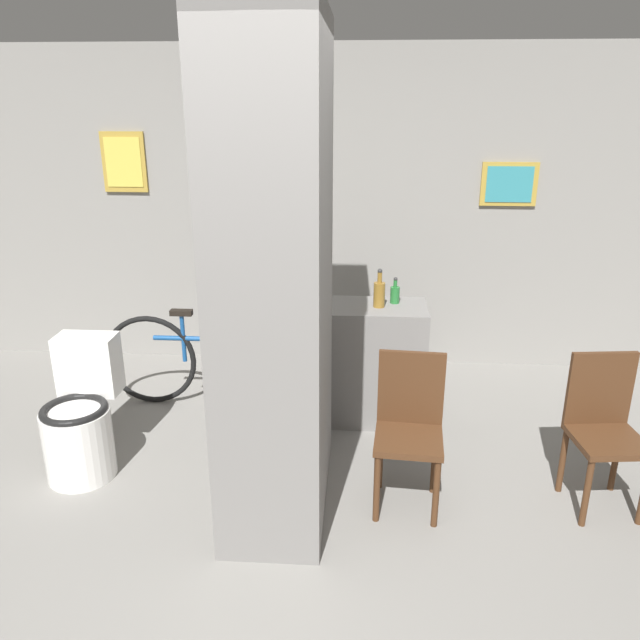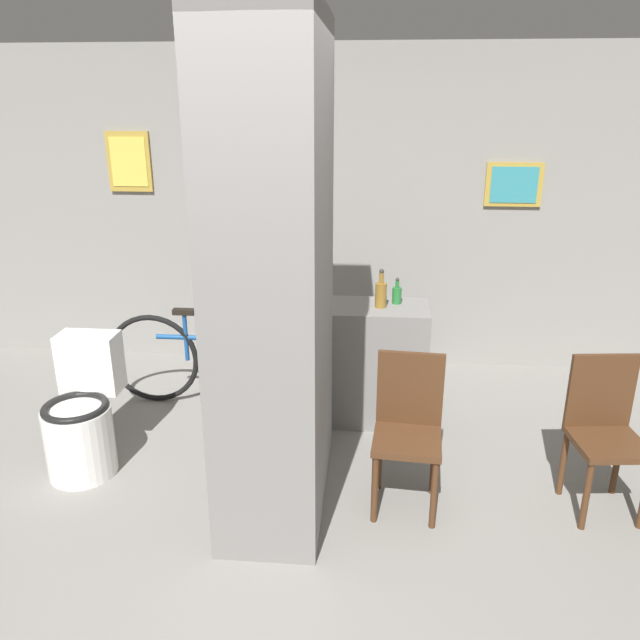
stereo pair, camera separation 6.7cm
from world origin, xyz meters
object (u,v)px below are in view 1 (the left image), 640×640
chair_by_doorway (604,425)px  bicycle (220,360)px  toilet (81,421)px  bottle_tall (379,293)px  chair_near_pillar (409,425)px

chair_by_doorway → bicycle: chair_by_doorway is taller
toilet → bottle_tall: size_ratio=3.05×
bicycle → toilet: bearing=-125.5°
chair_by_doorway → bottle_tall: 1.59m
bicycle → bottle_tall: (1.15, -0.14, 0.59)m
bottle_tall → chair_near_pillar: bearing=-80.4°
chair_by_doorway → bottle_tall: bearing=137.9°
toilet → bicycle: size_ratio=0.47×
chair_near_pillar → bicycle: size_ratio=0.50×
chair_by_doorway → bicycle: (-2.39, 1.03, -0.12)m
bicycle → chair_by_doorway: bearing=-23.3°
bottle_tall → toilet: bearing=-156.6°
chair_by_doorway → bottle_tall: size_ratio=3.27×
toilet → bottle_tall: 2.06m
chair_near_pillar → bicycle: chair_near_pillar is taller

